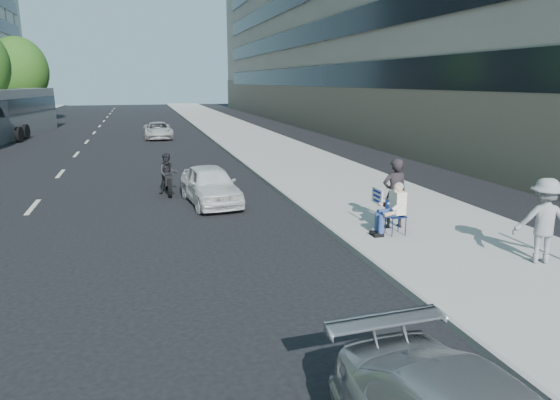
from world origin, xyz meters
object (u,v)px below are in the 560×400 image
object	(u,v)px
seated_protester	(392,206)
white_sedan_far	(158,130)
pedestrian_woman	(394,193)
white_sedan_near	(210,185)
jogger	(544,221)
motorcycle	(168,176)
bus	(12,113)

from	to	relation	value
seated_protester	white_sedan_far	bearing A→B (deg)	100.62
seated_protester	pedestrian_woman	size ratio (longest dim) A/B	0.72
white_sedan_near	jogger	bearing A→B (deg)	-58.46
jogger	seated_protester	bearing A→B (deg)	-28.82
seated_protester	white_sedan_near	distance (m)	6.26
pedestrian_woman	white_sedan_near	size ratio (longest dim) A/B	0.50
white_sedan_near	motorcycle	size ratio (longest dim) A/B	1.77
jogger	white_sedan_far	size ratio (longest dim) A/B	0.44
jogger	white_sedan_near	xyz separation A→B (m)	(-5.83, 7.59, -0.42)
motorcycle	white_sedan_far	bearing A→B (deg)	88.79
seated_protester	jogger	bearing A→B (deg)	-51.26
white_sedan_near	motorcycle	distance (m)	2.20
white_sedan_near	pedestrian_woman	bearing A→B (deg)	-53.51
jogger	bus	distance (m)	35.93
jogger	white_sedan_near	world-z (taller)	jogger
white_sedan_near	white_sedan_far	size ratio (longest dim) A/B	0.90
seated_protester	white_sedan_far	size ratio (longest dim) A/B	0.33
pedestrian_woman	bus	distance (m)	32.37
pedestrian_woman	jogger	bearing A→B (deg)	120.08
white_sedan_near	bus	distance (m)	26.57
seated_protester	bus	world-z (taller)	bus
pedestrian_woman	bus	bearing A→B (deg)	-61.60
white_sedan_near	motorcycle	xyz separation A→B (m)	(-1.22, 1.83, 0.02)
jogger	white_sedan_far	bearing A→B (deg)	-53.74
white_sedan_far	bus	world-z (taller)	bus
jogger	white_sedan_far	world-z (taller)	jogger
white_sedan_near	bus	xyz separation A→B (m)	(-10.79, 24.26, 1.02)
white_sedan_far	white_sedan_near	bearing A→B (deg)	-88.46
seated_protester	bus	distance (m)	32.69
seated_protester	white_sedan_near	size ratio (longest dim) A/B	0.36
motorcycle	bus	bearing A→B (deg)	113.00
white_sedan_near	motorcycle	bearing A→B (deg)	117.58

